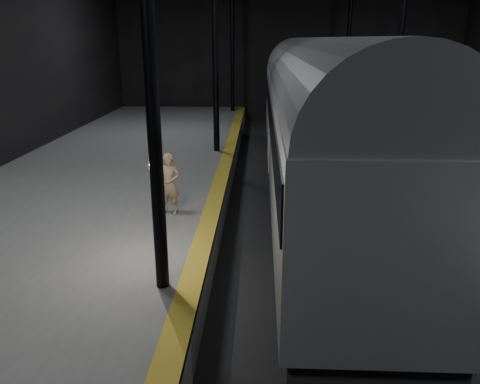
{
  "coord_description": "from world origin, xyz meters",
  "views": [
    {
      "loc": [
        -1.87,
        -12.35,
        5.78
      ],
      "look_at": [
        -2.37,
        -0.91,
        2.0
      ],
      "focal_mm": 35.0,
      "sensor_mm": 36.0,
      "label": 1
    }
  ],
  "objects": [
    {
      "name": "woman",
      "position": [
        -4.41,
        0.12,
        1.87
      ],
      "size": [
        0.71,
        0.54,
        1.75
      ],
      "primitive_type": "imported",
      "rotation": [
        0.0,
        0.0,
        -0.2
      ],
      "color": "#94745A",
      "rests_on": "platform_left"
    },
    {
      "name": "track",
      "position": [
        0.0,
        0.0,
        0.07
      ],
      "size": [
        2.4,
        43.0,
        0.24
      ],
      "color": "#3F3328",
      "rests_on": "ground"
    },
    {
      "name": "platform_left",
      "position": [
        -7.5,
        0.0,
        0.5
      ],
      "size": [
        9.0,
        43.8,
        1.0
      ],
      "primitive_type": "cube",
      "color": "#4E4E4C",
      "rests_on": "ground"
    },
    {
      "name": "tactile_strip",
      "position": [
        -3.25,
        0.0,
        1.0
      ],
      "size": [
        0.5,
        43.8,
        0.01
      ],
      "primitive_type": "cube",
      "color": "olive",
      "rests_on": "platform_left"
    },
    {
      "name": "ground",
      "position": [
        0.0,
        0.0,
        0.0
      ],
      "size": [
        44.0,
        44.0,
        0.0
      ],
      "primitive_type": "plane",
      "color": "black",
      "rests_on": "ground"
    },
    {
      "name": "train",
      "position": [
        -0.0,
        4.06,
        3.16
      ],
      "size": [
        3.17,
        21.22,
        5.67
      ],
      "color": "#AAADB2",
      "rests_on": "ground"
    }
  ]
}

